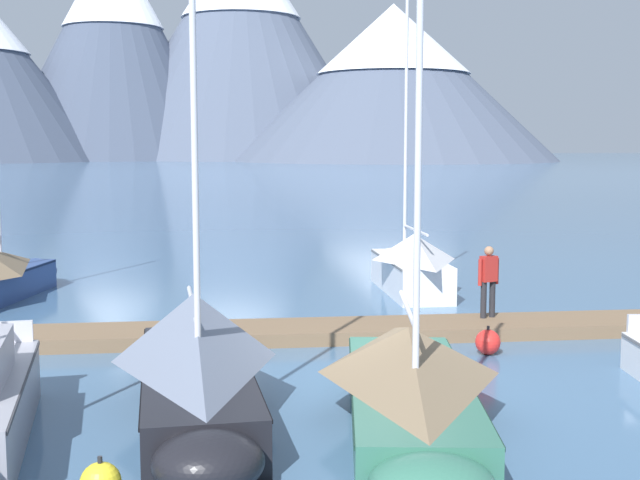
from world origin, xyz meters
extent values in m
plane|color=#426689|center=(0.00, 0.00, 0.00)|extent=(700.00, 700.00, 0.00)
cone|color=#424C60|center=(-17.78, 226.33, 30.27)|extent=(63.07, 63.07, 60.55)
cone|color=#4C566B|center=(17.38, 229.86, 32.70)|extent=(81.86, 81.86, 65.41)
cone|color=#4C566B|center=(53.06, 196.59, 19.72)|extent=(83.60, 83.60, 39.45)
cone|color=white|center=(53.06, 196.59, 30.68)|extent=(39.25, 39.25, 17.64)
cube|color=brown|center=(0.00, 4.00, 0.15)|extent=(20.64, 2.97, 0.30)
cylinder|color=#38383D|center=(-0.04, 3.27, 0.12)|extent=(19.73, 1.42, 0.24)
cylinder|color=#38383D|center=(0.04, 4.73, 0.12)|extent=(19.73, 1.42, 0.24)
ellipsoid|color=navy|center=(-7.82, 12.75, 0.42)|extent=(1.64, 1.60, 0.80)
cube|color=black|center=(-3.28, -0.95, 0.41)|extent=(1.76, 5.94, 0.83)
ellipsoid|color=black|center=(-3.23, -4.14, 0.41)|extent=(1.44, 1.30, 0.78)
cube|color=black|center=(-3.28, -0.95, 0.79)|extent=(1.79, 5.83, 0.06)
cylinder|color=silver|center=(-3.27, -1.77, 4.41)|extent=(0.10, 0.10, 7.16)
cylinder|color=silver|center=(-3.29, -0.05, 1.64)|extent=(0.13, 3.44, 0.08)
pyramid|color=slate|center=(-3.28, -0.51, 1.37)|extent=(1.99, 4.76, 1.09)
cube|color=#336B56|center=(-0.05, -2.15, 0.37)|extent=(2.91, 6.04, 0.75)
cube|color=#163027|center=(-0.05, -2.15, 0.71)|extent=(2.93, 5.93, 0.06)
cylinder|color=silver|center=(-0.22, -2.98, 4.04)|extent=(0.10, 0.10, 6.58)
cylinder|color=silver|center=(0.08, -1.54, 1.74)|extent=(0.67, 2.89, 0.08)
pyramid|color=#7A664C|center=(0.04, -1.72, 1.11)|extent=(2.93, 4.95, 0.74)
cube|color=white|center=(3.30, 9.28, 0.52)|extent=(1.72, 4.57, 1.03)
ellipsoid|color=white|center=(3.43, 11.83, 0.52)|extent=(1.35, 1.78, 0.98)
cube|color=slate|center=(3.30, 9.28, 0.99)|extent=(1.76, 4.49, 0.06)
cylinder|color=silver|center=(3.34, 10.12, 4.87)|extent=(0.10, 0.10, 7.67)
cylinder|color=silver|center=(3.27, 8.75, 1.91)|extent=(0.22, 2.73, 0.08)
pyramid|color=silver|center=(3.28, 8.95, 1.41)|extent=(1.92, 3.69, 0.74)
cylinder|color=#232328|center=(3.80, 4.17, 0.73)|extent=(0.14, 0.14, 0.86)
cylinder|color=#232328|center=(3.55, 4.09, 0.73)|extent=(0.14, 0.14, 0.86)
cube|color=#B22823|center=(3.67, 4.13, 1.46)|extent=(0.43, 0.33, 0.60)
sphere|color=#A37556|center=(3.67, 4.13, 1.88)|extent=(0.22, 0.22, 0.22)
cylinder|color=#B22823|center=(3.91, 4.21, 1.39)|extent=(0.09, 0.09, 0.62)
cylinder|color=#B22823|center=(3.44, 4.05, 1.39)|extent=(0.09, 0.09, 0.62)
sphere|color=red|center=(2.82, 1.92, 0.26)|extent=(0.53, 0.53, 0.53)
cylinder|color=#262628|center=(2.82, 1.92, 0.57)|extent=(0.06, 0.06, 0.08)
cylinder|color=#262628|center=(-4.54, -4.16, 0.55)|extent=(0.06, 0.06, 0.08)
camera|label=1|loc=(-3.65, -14.35, 4.37)|focal=47.30mm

